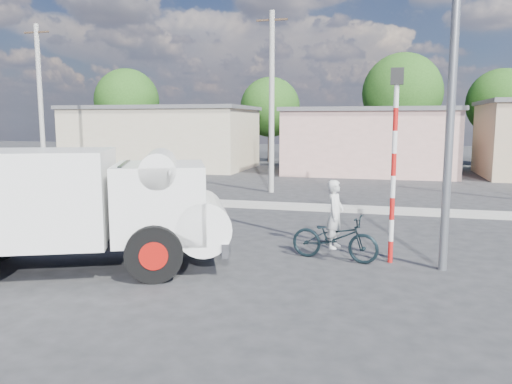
% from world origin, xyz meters
% --- Properties ---
extents(ground_plane, '(120.00, 120.00, 0.00)m').
position_xyz_m(ground_plane, '(0.00, 0.00, 0.00)').
color(ground_plane, '#252628').
rests_on(ground_plane, ground).
extents(median, '(40.00, 0.80, 0.16)m').
position_xyz_m(median, '(0.00, 8.00, 0.08)').
color(median, '#99968E').
rests_on(median, ground).
extents(truck, '(6.70, 4.56, 2.61)m').
position_xyz_m(truck, '(-3.33, -0.78, 1.45)').
color(truck, black).
rests_on(truck, ground).
extents(bicycle, '(2.16, 1.10, 1.08)m').
position_xyz_m(bicycle, '(1.94, 1.37, 0.54)').
color(bicycle, black).
rests_on(bicycle, ground).
extents(cyclist, '(0.48, 0.64, 1.58)m').
position_xyz_m(cyclist, '(1.94, 1.37, 0.79)').
color(cyclist, silver).
rests_on(cyclist, ground).
extents(traffic_pole, '(0.28, 0.18, 4.36)m').
position_xyz_m(traffic_pole, '(3.20, 1.50, 2.59)').
color(traffic_pole, red).
rests_on(traffic_pole, ground).
extents(streetlight, '(2.34, 0.22, 9.00)m').
position_xyz_m(streetlight, '(4.14, 1.20, 4.96)').
color(streetlight, slate).
rests_on(streetlight, ground).
extents(building_row, '(37.80, 7.30, 4.44)m').
position_xyz_m(building_row, '(1.10, 22.00, 2.13)').
color(building_row, beige).
rests_on(building_row, ground).
extents(tree_row, '(34.13, 7.32, 8.10)m').
position_xyz_m(tree_row, '(-2.27, 28.62, 4.83)').
color(tree_row, '#38281E').
rests_on(tree_row, ground).
extents(utility_poles, '(35.40, 0.24, 8.00)m').
position_xyz_m(utility_poles, '(3.25, 12.00, 4.07)').
color(utility_poles, '#99968E').
rests_on(utility_poles, ground).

